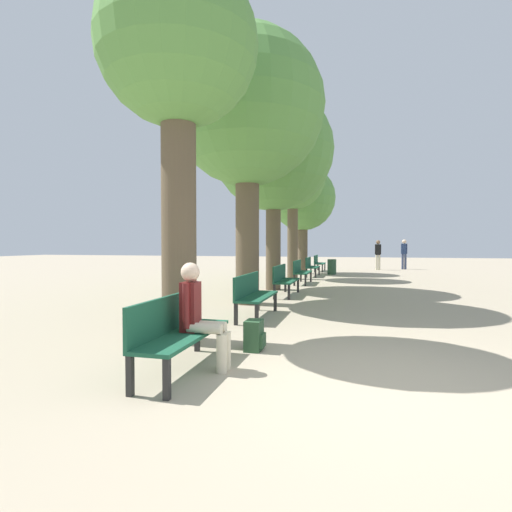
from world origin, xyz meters
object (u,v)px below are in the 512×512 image
Objects in this scene: bench_row_1 at (253,292)px; bench_row_2 at (284,278)px; tree_row_1 at (247,111)px; tree_row_3 at (293,178)px; bench_row_0 at (177,328)px; bench_row_3 at (301,270)px; tree_row_0 at (178,57)px; bench_row_5 at (318,262)px; tree_row_4 at (303,199)px; backpack at (254,336)px; pedestrian_near at (378,253)px; pedestrian_mid at (404,252)px; bench_row_4 at (311,265)px; tree_row_2 at (273,152)px; person_seated at (199,313)px; trash_bin at (332,267)px.

bench_row_1 and bench_row_2 have the same top height.
bench_row_1 is 0.26× the size of tree_row_1.
bench_row_0 is at bearing -87.23° from tree_row_3.
tree_row_3 reaches higher than bench_row_3.
bench_row_3 is 9.56m from tree_row_0.
tree_row_4 is at bearing -107.21° from bench_row_5.
backpack is 0.25× the size of pedestrian_near.
bench_row_1 is 4.45m from tree_row_1.
pedestrian_mid reaches higher than bench_row_5.
bench_row_0 is 1.00× the size of bench_row_5.
tree_row_2 is at bearing -96.07° from bench_row_4.
tree_row_2 reaches higher than bench_row_5.
pedestrian_mid is (5.09, 14.54, -3.61)m from tree_row_1.
bench_row_5 is (0.00, 10.10, 0.00)m from bench_row_2.
tree_row_3 is 12.30m from person_seated.
backpack is at bearing -90.82° from trash_bin.
bench_row_2 is at bearing 90.00° from bench_row_0.
pedestrian_near reaches higher than bench_row_2.
tree_row_1 is (-0.57, -8.43, 4.08)m from bench_row_4.
tree_row_0 is 4.50× the size of person_seated.
trash_bin is at bearing 79.85° from bench_row_3.
tree_row_4 is at bearing 92.20° from bench_row_0.
bench_row_2 is at bearing -104.37° from pedestrian_near.
pedestrian_mid reaches higher than backpack.
bench_row_2 is at bearing 83.98° from tree_row_0.
tree_row_1 is 6.88m from tree_row_3.
bench_row_5 is 1.41× the size of person_seated.
backpack is (0.63, 1.03, -0.29)m from bench_row_0.
bench_row_3 reaches higher than trash_bin.
tree_row_2 is at bearing 90.00° from tree_row_0.
bench_row_4 is at bearing 90.00° from bench_row_2.
bench_row_2 and bench_row_4 have the same top height.
bench_row_0 is 13.47m from bench_row_4.
bench_row_1 is at bearing 74.57° from tree_row_0.
pedestrian_mid is at bearing 30.04° from pedestrian_near.
bench_row_2 is 3.37m from bench_row_3.
backpack is at bearing -74.89° from bench_row_1.
bench_row_2 is at bearing 96.31° from backpack.
bench_row_3 is 0.33× the size of tree_row_4.
tree_row_3 is (-0.57, 5.17, 3.58)m from bench_row_2.
tree_row_0 is (-0.57, -8.82, 3.64)m from bench_row_3.
trash_bin is at bearing -68.66° from bench_row_5.
bench_row_1 is 0.31× the size of tree_row_0.
tree_row_4 reaches higher than backpack.
pedestrian_near is at bearing 81.30° from person_seated.
tree_row_4 is 15.18m from person_seated.
bench_row_0 is 2.40× the size of trash_bin.
trash_bin is at bearing 86.79° from bench_row_0.
pedestrian_near is at bearing 31.76° from bench_row_5.
bench_row_4 is at bearing -123.44° from trash_bin.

